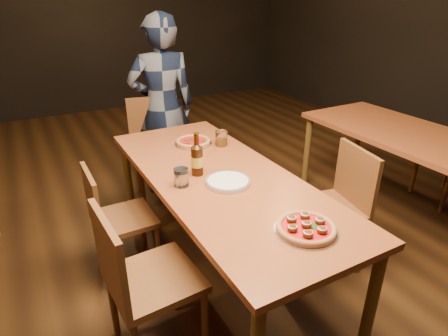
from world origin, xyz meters
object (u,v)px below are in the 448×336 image
water_glass (181,177)px  diner (163,108)px  chair_end (159,151)px  pizza_margherita (193,142)px  chair_main_e (327,208)px  table_right (425,147)px  plate_stack (228,182)px  chair_main_nw (154,278)px  beer_bottle (197,160)px  table_main (220,186)px  amber_glass (221,138)px  chair_main_sw (124,218)px  pizza_meatball (306,228)px

water_glass → diner: size_ratio=0.06×
chair_end → water_glass: bearing=-93.4°
pizza_margherita → water_glass: 0.66m
chair_main_e → diner: diner is taller
chair_main_e → water_glass: 1.04m
table_right → pizza_margherita: 1.79m
plate_stack → diner: bearing=84.1°
chair_main_nw → chair_end: 1.62m
beer_bottle → table_right: bearing=-8.8°
table_main → diner: bearing=84.0°
plate_stack → amber_glass: 0.61m
beer_bottle → water_glass: (-0.14, -0.09, -0.04)m
chair_main_nw → diner: diner is taller
chair_main_sw → pizza_meatball: size_ratio=2.74×
chair_main_sw → pizza_margherita: size_ratio=3.00×
chair_main_sw → plate_stack: (0.52, -0.48, 0.35)m
pizza_margherita → beer_bottle: 0.52m
chair_main_e → plate_stack: (-0.70, 0.12, 0.32)m
water_glass → table_main: bearing=1.7°
chair_main_nw → diner: 1.88m
pizza_meatball → table_main: bearing=95.5°
chair_end → water_glass: 1.24m
table_main → pizza_margherita: 0.57m
amber_glass → diner: 0.93m
pizza_margherita → diner: bearing=85.4°
chair_main_sw → chair_main_e: 1.36m
chair_main_sw → water_glass: 0.60m
table_right → chair_end: (-1.69, 1.36, -0.19)m
pizza_meatball → diner: size_ratio=0.18×
table_main → table_right: 1.71m
beer_bottle → water_glass: bearing=-148.4°
table_main → plate_stack: plate_stack is taller
chair_main_e → pizza_meatball: chair_main_e is taller
diner → amber_glass: bearing=106.9°
table_right → plate_stack: 1.72m
chair_main_e → chair_main_sw: bearing=-104.9°
pizza_margherita → water_glass: size_ratio=2.57×
table_right → diner: bearing=135.1°
table_main → beer_bottle: size_ratio=7.61×
chair_end → pizza_meatball: chair_end is taller
table_right → chair_main_nw: size_ratio=2.18×
diner → plate_stack: bearing=94.5°
chair_main_e → pizza_meatball: size_ratio=2.99×
table_main → chair_main_sw: 0.70m
chair_main_sw → diner: size_ratio=0.50×
diner → table_main: bearing=94.5°
chair_main_e → table_main: bearing=-98.1°
pizza_meatball → plate_stack: pizza_meatball is taller
pizza_margherita → plate_stack: 0.68m
chair_main_nw → plate_stack: chair_main_nw is taller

